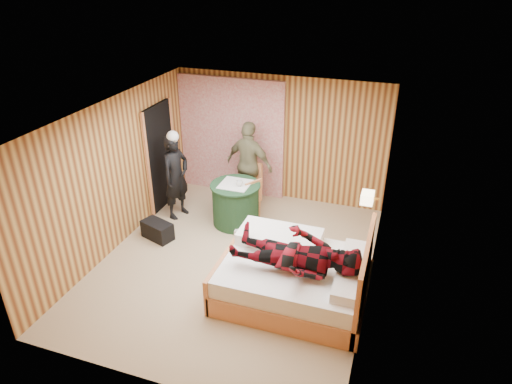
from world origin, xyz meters
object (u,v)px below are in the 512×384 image
(bed, at_px, (296,276))
(chair_far, at_px, (250,181))
(wall_lamp, at_px, (368,198))
(woman_standing, at_px, (176,177))
(chair_near, at_px, (250,196))
(duffel_bag, at_px, (157,230))
(man_on_bed, at_px, (296,247))
(round_table, at_px, (236,203))
(nightstand, at_px, (355,266))
(man_at_table, at_px, (249,165))

(bed, distance_m, chair_far, 2.81)
(wall_lamp, relative_size, woman_standing, 0.16)
(chair_near, bearing_deg, duffel_bag, -17.29)
(duffel_bag, distance_m, man_on_bed, 2.99)
(bed, relative_size, chair_near, 2.50)
(bed, distance_m, round_table, 2.26)
(bed, xyz_separation_m, chair_far, (-1.54, 2.35, 0.21))
(nightstand, bearing_deg, wall_lamp, 81.54)
(chair_far, xyz_separation_m, chair_near, (0.18, -0.50, -0.05))
(nightstand, relative_size, man_on_bed, 0.30)
(bed, relative_size, woman_standing, 1.28)
(chair_near, relative_size, duffel_bag, 1.49)
(wall_lamp, height_order, woman_standing, woman_standing)
(chair_near, bearing_deg, bed, 68.28)
(bed, relative_size, duffel_bag, 3.74)
(round_table, height_order, chair_near, chair_near)
(duffel_bag, bearing_deg, man_at_table, 75.49)
(wall_lamp, height_order, chair_far, wall_lamp)
(bed, bearing_deg, round_table, 133.81)
(woman_standing, bearing_deg, round_table, -70.25)
(nightstand, relative_size, duffel_bag, 0.95)
(nightstand, distance_m, man_at_table, 2.99)
(man_at_table, xyz_separation_m, man_on_bed, (1.59, -2.62, 0.13))
(chair_far, relative_size, duffel_bag, 1.66)
(man_at_table, distance_m, man_on_bed, 3.07)
(bed, bearing_deg, woman_standing, 150.21)
(man_on_bed, bearing_deg, chair_far, 121.32)
(bed, relative_size, man_on_bed, 1.18)
(round_table, xyz_separation_m, man_at_table, (-0.00, 0.76, 0.45))
(round_table, distance_m, man_on_bed, 2.52)
(round_table, bearing_deg, man_at_table, 90.00)
(woman_standing, bearing_deg, chair_far, -40.12)
(duffel_bag, xyz_separation_m, man_at_table, (1.12, 1.70, 0.70))
(chair_far, height_order, woman_standing, woman_standing)
(duffel_bag, relative_size, woman_standing, 0.34)
(duffel_bag, distance_m, woman_standing, 1.08)
(chair_far, relative_size, man_on_bed, 0.53)
(chair_near, relative_size, woman_standing, 0.51)
(bed, bearing_deg, chair_far, 123.25)
(bed, height_order, chair_near, bed)
(round_table, distance_m, woman_standing, 1.22)
(woman_standing, bearing_deg, duffel_bag, -162.85)
(duffel_bag, bearing_deg, chair_far, 74.05)
(chair_far, bearing_deg, chair_near, -50.30)
(wall_lamp, xyz_separation_m, woman_standing, (-3.51, 0.65, -0.49))
(woman_standing, bearing_deg, nightstand, -89.52)
(chair_far, bearing_deg, woman_standing, -126.15)
(round_table, relative_size, woman_standing, 0.56)
(chair_near, distance_m, man_on_bed, 2.54)
(man_on_bed, bearing_deg, duffel_bag, 161.18)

